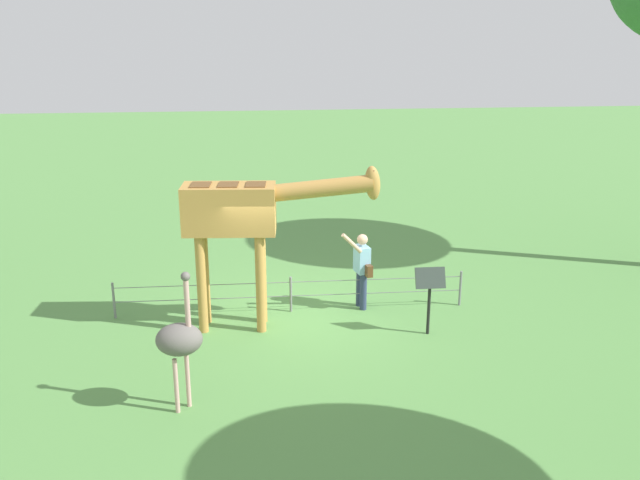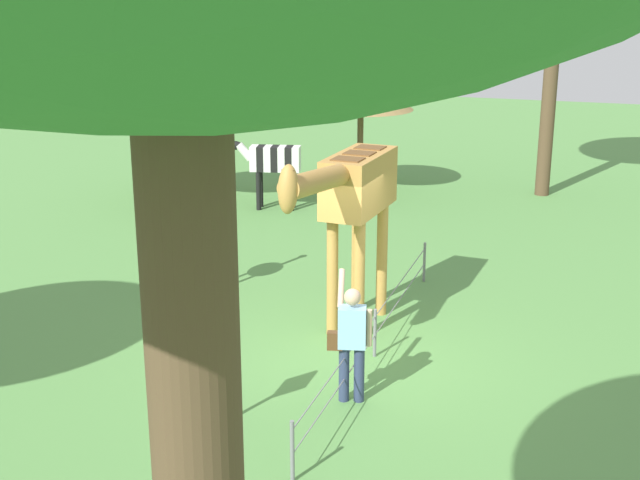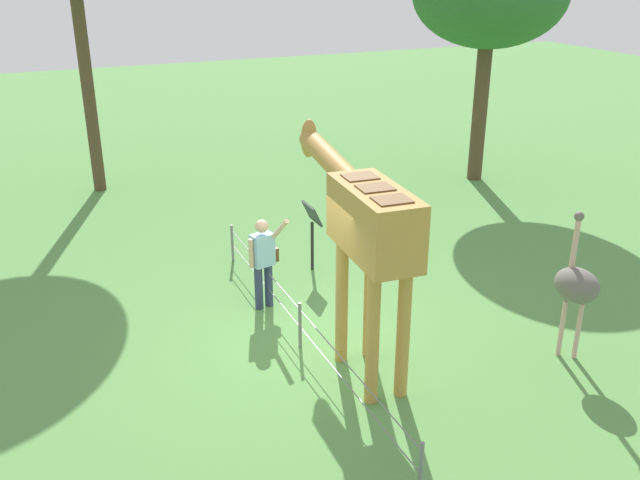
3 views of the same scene
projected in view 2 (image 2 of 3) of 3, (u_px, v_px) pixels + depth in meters
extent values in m
plane|color=#568E47|center=(360.00, 354.00, 12.79)|extent=(60.00, 60.00, 0.00)
cylinder|color=#BC8942|center=(359.00, 280.00, 13.09)|extent=(0.18, 0.18, 1.91)
cylinder|color=#BC8942|center=(332.00, 277.00, 13.25)|extent=(0.18, 0.18, 1.91)
cylinder|color=#BC8942|center=(382.00, 260.00, 14.06)|extent=(0.18, 0.18, 1.91)
cylinder|color=#BC8942|center=(357.00, 257.00, 14.22)|extent=(0.18, 0.18, 1.91)
cube|color=#BC8942|center=(359.00, 182.00, 13.24)|extent=(1.74, 0.82, 0.90)
cube|color=brown|center=(348.00, 159.00, 12.67)|extent=(0.39, 0.46, 0.02)
cube|color=brown|center=(359.00, 153.00, 13.11)|extent=(0.39, 0.46, 0.02)
cube|color=brown|center=(370.00, 147.00, 13.55)|extent=(0.39, 0.46, 0.02)
cylinder|color=#BC8942|center=(319.00, 180.00, 11.71)|extent=(2.09, 0.46, 0.52)
ellipsoid|color=#BC8942|center=(288.00, 189.00, 10.78)|extent=(0.36, 0.28, 0.66)
cylinder|color=brown|center=(292.00, 176.00, 10.71)|extent=(0.05, 0.05, 0.14)
cylinder|color=brown|center=(283.00, 175.00, 10.75)|extent=(0.05, 0.05, 0.14)
cylinder|color=navy|center=(344.00, 373.00, 11.27)|extent=(0.14, 0.14, 0.78)
cylinder|color=navy|center=(359.00, 374.00, 11.26)|extent=(0.14, 0.14, 0.78)
cube|color=#8CBFE0|center=(352.00, 327.00, 11.07)|extent=(0.32, 0.41, 0.55)
sphere|color=#D8AD8C|center=(352.00, 297.00, 10.95)|extent=(0.22, 0.22, 0.22)
cylinder|color=#D8AD8C|center=(341.00, 288.00, 11.24)|extent=(0.45, 0.19, 0.45)
cylinder|color=#D8AD8C|center=(369.00, 328.00, 11.06)|extent=(0.08, 0.08, 0.50)
cube|color=brown|center=(335.00, 340.00, 11.09)|extent=(0.17, 0.22, 0.24)
cylinder|color=black|center=(259.00, 191.00, 20.71)|extent=(0.12, 0.12, 0.95)
cylinder|color=black|center=(261.00, 188.00, 20.99)|extent=(0.12, 0.12, 0.95)
cylinder|color=black|center=(291.00, 192.00, 20.62)|extent=(0.12, 0.12, 0.95)
cylinder|color=black|center=(293.00, 189.00, 20.91)|extent=(0.12, 0.12, 0.95)
cube|color=silver|center=(296.00, 159.00, 20.53)|extent=(0.47, 0.26, 0.60)
cube|color=black|center=(289.00, 159.00, 20.55)|extent=(0.47, 0.26, 0.60)
cube|color=silver|center=(282.00, 159.00, 20.57)|extent=(0.47, 0.26, 0.60)
cube|color=black|center=(275.00, 159.00, 20.58)|extent=(0.47, 0.26, 0.60)
cube|color=silver|center=(268.00, 158.00, 20.60)|extent=(0.47, 0.26, 0.60)
cube|color=black|center=(261.00, 158.00, 20.62)|extent=(0.47, 0.26, 0.60)
cube|color=silver|center=(254.00, 158.00, 20.64)|extent=(0.47, 0.26, 0.60)
cylinder|color=silver|center=(245.00, 152.00, 20.62)|extent=(0.29, 0.48, 0.47)
ellipsoid|color=black|center=(234.00, 145.00, 20.60)|extent=(0.26, 0.43, 0.22)
cylinder|color=#CC9E93|center=(213.00, 268.00, 15.24)|extent=(0.07, 0.07, 0.90)
cylinder|color=#CC9E93|center=(209.00, 264.00, 15.43)|extent=(0.07, 0.07, 0.90)
ellipsoid|color=#66605B|center=(210.00, 227.00, 15.13)|extent=(0.70, 0.56, 0.49)
cylinder|color=#CC9E93|center=(205.00, 199.00, 14.83)|extent=(0.08, 0.08, 0.80)
sphere|color=#66605B|center=(204.00, 173.00, 14.70)|extent=(0.14, 0.14, 0.14)
cylinder|color=brown|center=(187.00, 156.00, 21.38)|extent=(0.16, 0.16, 2.32)
cone|color=#997A4C|center=(184.00, 91.00, 20.92)|extent=(2.75, 2.75, 0.88)
cylinder|color=brown|center=(360.00, 151.00, 22.31)|extent=(0.16, 0.16, 2.19)
cone|color=olive|center=(361.00, 93.00, 21.87)|extent=(2.72, 2.72, 0.82)
cylinder|color=brown|center=(549.00, 93.00, 21.56)|extent=(0.37, 0.37, 5.31)
cylinder|color=black|center=(224.00, 388.00, 10.68)|extent=(0.06, 0.06, 0.95)
cube|color=#333D38|center=(223.00, 340.00, 10.49)|extent=(0.56, 0.21, 0.38)
cylinder|color=slate|center=(424.00, 262.00, 15.78)|extent=(0.05, 0.05, 0.75)
cylinder|color=slate|center=(375.00, 333.00, 12.61)|extent=(0.05, 0.05, 0.75)
cylinder|color=slate|center=(292.00, 451.00, 9.43)|extent=(0.05, 0.05, 0.75)
cube|color=slate|center=(375.00, 316.00, 12.53)|extent=(7.00, 0.01, 0.01)
cube|color=slate|center=(375.00, 335.00, 12.62)|extent=(7.00, 0.01, 0.01)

